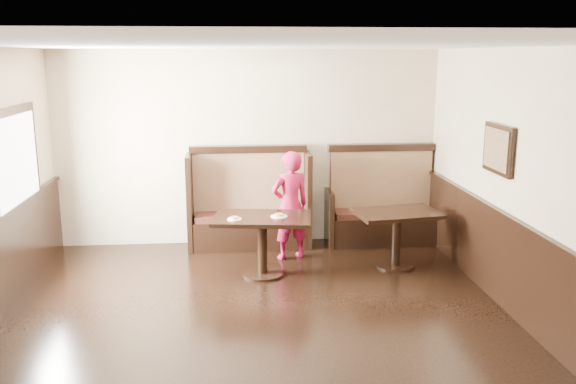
{
  "coord_description": "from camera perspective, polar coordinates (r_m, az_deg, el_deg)",
  "views": [
    {
      "loc": [
        -0.23,
        -5.24,
        2.73
      ],
      "look_at": [
        0.47,
        2.35,
        1.0
      ],
      "focal_mm": 38.0,
      "sensor_mm": 36.0,
      "label": 1
    }
  ],
  "objects": [
    {
      "name": "booth_main",
      "position": [
        8.82,
        -3.64,
        -1.71
      ],
      "size": [
        1.75,
        0.72,
        1.45
      ],
      "color": "black",
      "rests_on": "ground"
    },
    {
      "name": "ground",
      "position": [
        5.91,
        -2.57,
        -14.72
      ],
      "size": [
        7.0,
        7.0,
        0.0
      ],
      "primitive_type": "plane",
      "color": "black",
      "rests_on": "ground"
    },
    {
      "name": "pizza_plate_right",
      "position": [
        7.53,
        -0.85,
        -2.22
      ],
      "size": [
        0.21,
        0.21,
        0.04
      ],
      "color": "white",
      "rests_on": "table_main"
    },
    {
      "name": "child",
      "position": [
        8.2,
        0.2,
        -1.26
      ],
      "size": [
        0.63,
        0.51,
        1.48
      ],
      "primitive_type": "imported",
      "rotation": [
        0.0,
        0.0,
        3.48
      ],
      "color": "#A8113B",
      "rests_on": "ground"
    },
    {
      "name": "room_shell",
      "position": [
        5.89,
        -5.69,
        -7.74
      ],
      "size": [
        7.0,
        7.0,
        7.0
      ],
      "color": "beige",
      "rests_on": "ground"
    },
    {
      "name": "table_neighbor",
      "position": [
        8.04,
        10.13,
        -3.1
      ],
      "size": [
        1.17,
        0.86,
        0.74
      ],
      "rotation": [
        0.0,
        0.0,
        0.16
      ],
      "color": "black",
      "rests_on": "ground"
    },
    {
      "name": "table_main",
      "position": [
        7.6,
        -2.42,
        -3.61
      ],
      "size": [
        1.29,
        0.91,
        0.77
      ],
      "rotation": [
        0.0,
        0.0,
        -0.14
      ],
      "color": "black",
      "rests_on": "ground"
    },
    {
      "name": "pizza_plate_left",
      "position": [
        7.44,
        -5.02,
        -2.48
      ],
      "size": [
        0.18,
        0.18,
        0.03
      ],
      "color": "white",
      "rests_on": "table_main"
    },
    {
      "name": "booth_neighbor",
      "position": [
        9.09,
        8.75,
        -1.7
      ],
      "size": [
        1.65,
        0.72,
        1.45
      ],
      "color": "black",
      "rests_on": "ground"
    }
  ]
}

